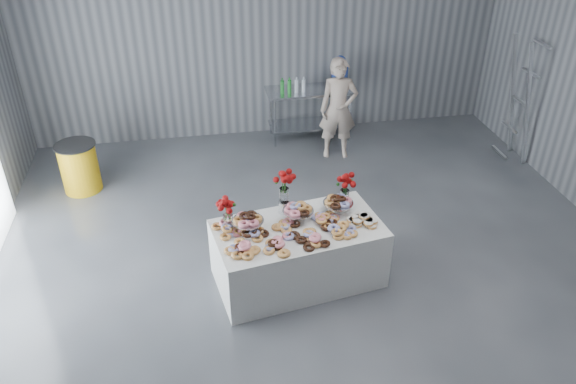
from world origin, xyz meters
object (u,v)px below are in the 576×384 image
Objects in this scene: person at (338,109)px; trash_barrel at (79,167)px; prep_table at (310,105)px; water_jug at (340,73)px; stepladder at (520,101)px; display_table at (298,254)px.

trash_barrel is at bearing -165.65° from person.
water_jug is at bearing -0.00° from prep_table.
water_jug is 0.73× the size of trash_barrel.
water_jug is 0.33× the size of person.
water_jug is 0.27× the size of stepladder.
person is at bearing 167.61° from stepladder.
stepladder reaches higher than person.
person reaches higher than display_table.
person is 0.82× the size of stepladder.
display_table is 3.80m from trash_barrel.
trash_barrel is (-2.79, 2.58, 0.00)m from display_table.
water_jug is 0.82m from person.
person is (-0.20, -0.73, -0.32)m from water_jug.
stepladder reaches higher than prep_table.
prep_table reaches higher than display_table.
prep_table is 0.82m from person.
display_table is at bearing -149.44° from stepladder.
trash_barrel is (-4.22, -1.12, -0.77)m from water_jug.
water_jug is (0.50, -0.00, 0.53)m from prep_table.
stepladder is at bearing -1.84° from trash_barrel.
stepladder is (2.76, -0.61, 0.19)m from person.
stepladder is (3.07, -1.34, 0.40)m from prep_table.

